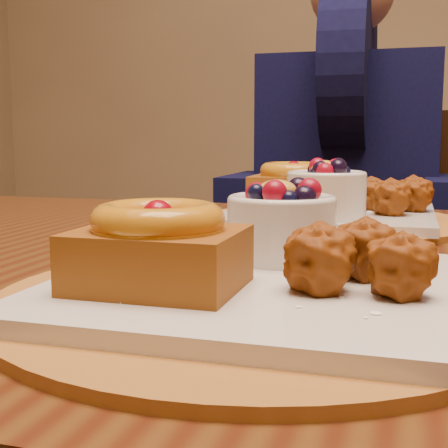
{
  "coord_description": "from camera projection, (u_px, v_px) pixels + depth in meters",
  "views": [
    {
      "loc": [
        0.05,
        -0.65,
        0.88
      ],
      "look_at": [
        -0.1,
        -0.18,
        0.81
      ],
      "focal_mm": 50.0,
      "sensor_mm": 36.0,
      "label": 1
    }
  ],
  "objects": [
    {
      "name": "dining_table",
      "position": [
        302.0,
        322.0,
        0.67
      ],
      "size": [
        1.6,
        0.9,
        0.76
      ],
      "color": "#3B180A",
      "rests_on": "ground"
    },
    {
      "name": "place_setting_near",
      "position": [
        252.0,
        270.0,
        0.46
      ],
      "size": [
        0.38,
        0.38,
        0.09
      ],
      "color": "brown",
      "rests_on": "dining_table"
    },
    {
      "name": "place_setting_far",
      "position": [
        326.0,
        204.0,
        0.86
      ],
      "size": [
        0.38,
        0.38,
        0.09
      ],
      "color": "brown",
      "rests_on": "dining_table"
    },
    {
      "name": "chair_far",
      "position": [
        399.0,
        293.0,
        1.43
      ],
      "size": [
        0.49,
        0.49,
        0.94
      ],
      "rotation": [
        0.0,
        0.0,
        -0.08
      ],
      "color": "black",
      "rests_on": "ground"
    },
    {
      "name": "diner",
      "position": [
        348.0,
        137.0,
        1.46
      ],
      "size": [
        0.5,
        0.49,
        0.82
      ],
      "rotation": [
        0.0,
        0.0,
        -0.33
      ],
      "color": "black",
      "rests_on": "ground"
    }
  ]
}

